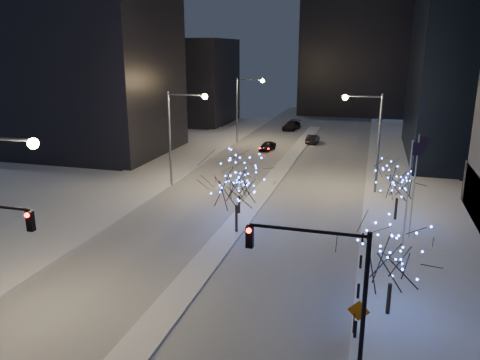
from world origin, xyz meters
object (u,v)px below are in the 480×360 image
(car_mid, at_px, (313,139))
(car_far, at_px, (292,126))
(street_lamp_w_far, at_px, (243,101))
(holiday_tree_plaza_near, at_px, (393,256))
(holiday_tree_plaza_far, at_px, (399,181))
(construction_sign, at_px, (358,314))
(street_lamp_east, at_px, (370,130))
(holiday_tree_median_near, at_px, (236,180))
(car_near, at_px, (267,146))
(holiday_tree_median_far, at_px, (239,181))
(traffic_signal_east, at_px, (328,278))
(street_lamp_w_mid, at_px, (179,126))

(car_mid, xyz_separation_m, car_far, (-5.31, 11.61, 0.10))
(street_lamp_w_far, relative_size, holiday_tree_plaza_near, 1.76)
(holiday_tree_plaza_far, distance_m, construction_sign, 18.24)
(street_lamp_w_far, height_order, holiday_tree_plaza_far, street_lamp_w_far)
(street_lamp_east, bearing_deg, holiday_tree_median_near, -124.29)
(car_near, distance_m, construction_sign, 45.38)
(holiday_tree_median_near, bearing_deg, construction_sign, -49.76)
(holiday_tree_plaza_near, height_order, construction_sign, holiday_tree_plaza_near)
(street_lamp_w_far, bearing_deg, car_near, -43.44)
(car_near, height_order, holiday_tree_median_far, holiday_tree_median_far)
(street_lamp_east, height_order, holiday_tree_plaza_near, street_lamp_east)
(car_far, bearing_deg, holiday_tree_median_far, -77.20)
(holiday_tree_plaza_near, relative_size, holiday_tree_plaza_far, 1.09)
(construction_sign, bearing_deg, car_near, 110.42)
(construction_sign, bearing_deg, holiday_tree_plaza_far, 84.28)
(traffic_signal_east, distance_m, holiday_tree_median_near, 17.17)
(street_lamp_w_mid, xyz_separation_m, construction_sign, (19.24, -22.64, -5.23))
(street_lamp_east, relative_size, car_near, 2.60)
(street_lamp_w_far, height_order, car_mid, street_lamp_w_far)
(holiday_tree_median_near, relative_size, holiday_tree_plaza_far, 1.29)
(holiday_tree_median_near, bearing_deg, traffic_signal_east, -60.55)
(street_lamp_w_mid, relative_size, car_far, 1.85)
(street_lamp_w_mid, relative_size, traffic_signal_east, 1.43)
(holiday_tree_median_near, bearing_deg, car_far, 94.91)
(traffic_signal_east, xyz_separation_m, car_near, (-13.02, 46.41, -4.11))
(street_lamp_w_mid, xyz_separation_m, street_lamp_east, (19.02, 3.00, -0.05))
(street_lamp_w_mid, bearing_deg, car_far, 82.54)
(car_mid, xyz_separation_m, construction_sign, (8.80, -50.16, 0.59))
(street_lamp_east, height_order, car_far, street_lamp_east)
(street_lamp_w_far, height_order, construction_sign, street_lamp_w_far)
(holiday_tree_plaza_far, bearing_deg, traffic_signal_east, -100.04)
(street_lamp_w_far, bearing_deg, car_far, 70.07)
(street_lamp_east, bearing_deg, street_lamp_w_mid, -171.04)
(street_lamp_w_far, distance_m, construction_sign, 51.64)
(holiday_tree_plaza_near, distance_m, holiday_tree_plaza_far, 15.56)
(street_lamp_w_far, bearing_deg, construction_sign, -68.01)
(street_lamp_w_mid, xyz_separation_m, car_mid, (10.44, 27.52, -5.82))
(car_mid, xyz_separation_m, holiday_tree_plaza_near, (10.32, -47.77, 2.89))
(street_lamp_w_far, xyz_separation_m, traffic_signal_east, (17.88, -51.00, -1.74))
(street_lamp_w_mid, relative_size, holiday_tree_plaza_far, 1.92)
(street_lamp_w_mid, bearing_deg, street_lamp_east, 8.96)
(street_lamp_east, height_order, traffic_signal_east, street_lamp_east)
(street_lamp_east, height_order, holiday_tree_median_far, street_lamp_east)
(car_far, bearing_deg, traffic_signal_east, -70.24)
(street_lamp_w_mid, xyz_separation_m, street_lamp_w_far, (0.00, 25.00, 0.00))
(holiday_tree_plaza_near, xyz_separation_m, holiday_tree_plaza_far, (0.89, 15.54, -0.04))
(car_mid, distance_m, holiday_tree_median_far, 34.50)
(car_near, distance_m, car_far, 18.73)
(street_lamp_w_mid, distance_m, street_lamp_east, 19.26)
(traffic_signal_east, distance_m, holiday_tree_plaza_near, 6.55)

